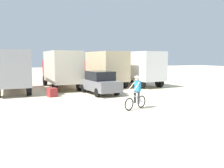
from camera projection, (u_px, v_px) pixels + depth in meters
name	position (u px, v px, depth m)	size (l,w,h in m)	color
ground_plane	(135.00, 114.00, 11.48)	(120.00, 120.00, 0.00)	beige
box_truck_grey_hauler	(12.00, 69.00, 18.44)	(2.68, 6.85, 3.35)	#9E9EA3
box_truck_cream_rv	(61.00, 68.00, 20.93)	(2.74, 6.87, 3.35)	beige
box_truck_tan_camper	(104.00, 67.00, 22.61)	(2.77, 6.88, 3.35)	#CCB78E
box_truck_avon_van	(137.00, 67.00, 23.14)	(2.94, 6.93, 3.35)	white
sedan_parked	(99.00, 83.00, 17.68)	(2.28, 4.39, 1.76)	slate
cyclist_orange_shirt	(136.00, 93.00, 12.45)	(1.62, 0.79, 1.82)	black
supply_crate	(52.00, 92.00, 16.48)	(0.61, 0.59, 0.62)	#9E2D2D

